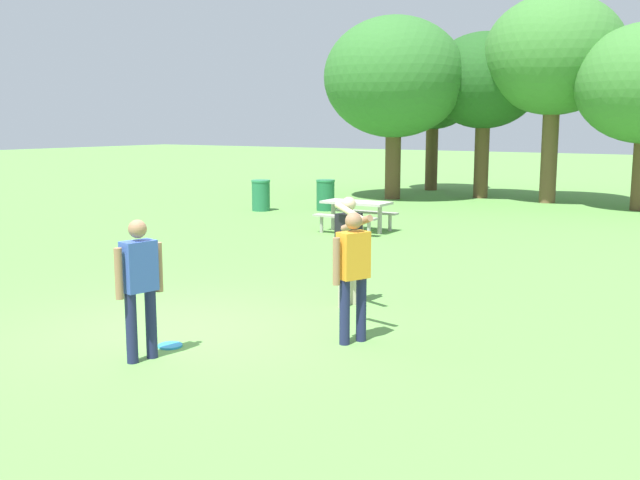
{
  "coord_description": "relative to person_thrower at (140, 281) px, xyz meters",
  "views": [
    {
      "loc": [
        6.58,
        -6.81,
        2.72
      ],
      "look_at": [
        0.81,
        2.11,
        1.0
      ],
      "focal_mm": 40.88,
      "sensor_mm": 36.0,
      "label": 1
    }
  ],
  "objects": [
    {
      "name": "picnic_table_near",
      "position": [
        -2.96,
        10.02,
        -0.38
      ],
      "size": [
        1.74,
        1.47,
        0.77
      ],
      "color": "#B2ADA3",
      "rests_on": "ground"
    },
    {
      "name": "trash_can_further_along",
      "position": [
        -6.02,
        13.4,
        -0.46
      ],
      "size": [
        0.59,
        0.59,
        0.96
      ],
      "color": "#1E663D",
      "rests_on": "ground"
    },
    {
      "name": "trash_can_beside_table",
      "position": [
        -7.66,
        12.24,
        -0.46
      ],
      "size": [
        0.59,
        0.59,
        0.96
      ],
      "color": "#237047",
      "rests_on": "ground"
    },
    {
      "name": "person_catcher",
      "position": [
        0.71,
        3.48,
        0.02
      ],
      "size": [
        0.65,
        0.71,
        1.64
      ],
      "color": "#B7AD93",
      "rests_on": "ground"
    },
    {
      "name": "frisbee",
      "position": [
        -0.1,
        0.55,
        -0.93
      ],
      "size": [
        0.3,
        0.3,
        0.03
      ],
      "primitive_type": "cylinder",
      "color": "#2D9EDB",
      "rests_on": "ground"
    },
    {
      "name": "person_thrower",
      "position": [
        0.0,
        0.0,
        0.0
      ],
      "size": [
        0.29,
        0.6,
        1.64
      ],
      "color": "#1E234C",
      "rests_on": "ground"
    },
    {
      "name": "tree_slender_mid",
      "position": [
        -0.84,
        19.45,
        3.96
      ],
      "size": [
        4.67,
        4.67,
        6.92
      ],
      "color": "brown",
      "rests_on": "ground"
    },
    {
      "name": "tree_tall_left",
      "position": [
        -6.17,
        21.65,
        2.89
      ],
      "size": [
        3.37,
        3.37,
        5.31
      ],
      "color": "brown",
      "rests_on": "ground"
    },
    {
      "name": "ground_plane",
      "position": [
        -0.46,
        1.13,
        -0.94
      ],
      "size": [
        120.0,
        120.0,
        0.0
      ],
      "primitive_type": "plane",
      "color": "#609947"
    },
    {
      "name": "tree_broad_center",
      "position": [
        -5.89,
        17.7,
        3.33
      ],
      "size": [
        4.96,
        4.96,
        6.4
      ],
      "color": "brown",
      "rests_on": "ground"
    },
    {
      "name": "tree_far_right",
      "position": [
        -3.35,
        19.76,
        3.22
      ],
      "size": [
        4.0,
        4.0,
        5.9
      ],
      "color": "brown",
      "rests_on": "ground"
    },
    {
      "name": "person_bystander",
      "position": [
        1.69,
        1.92,
        0.02
      ],
      "size": [
        0.61,
        0.78,
        1.64
      ],
      "color": "#1E234C",
      "rests_on": "ground"
    }
  ]
}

